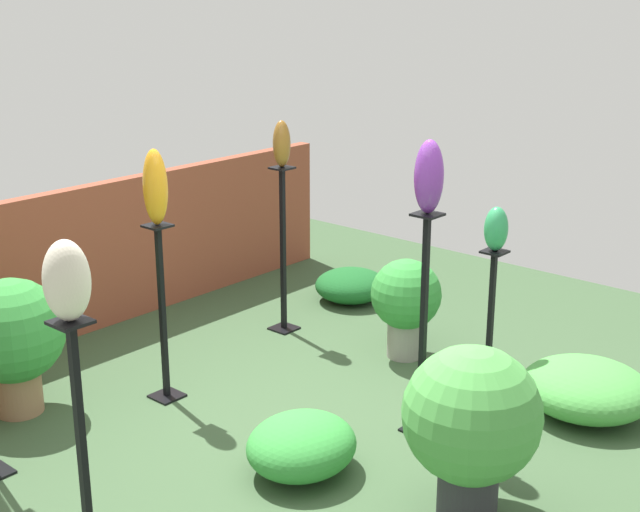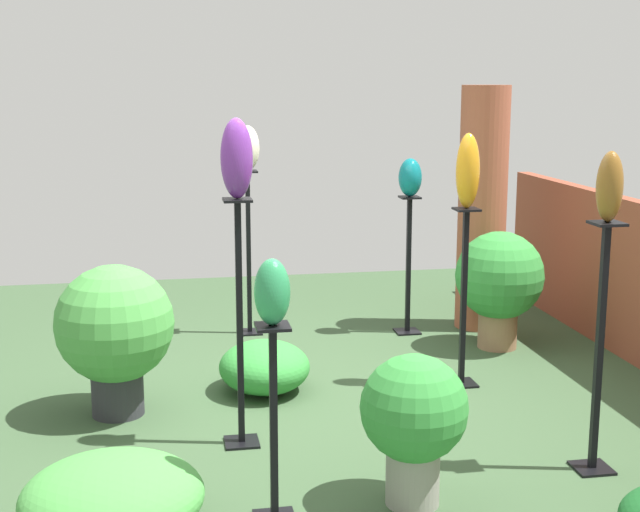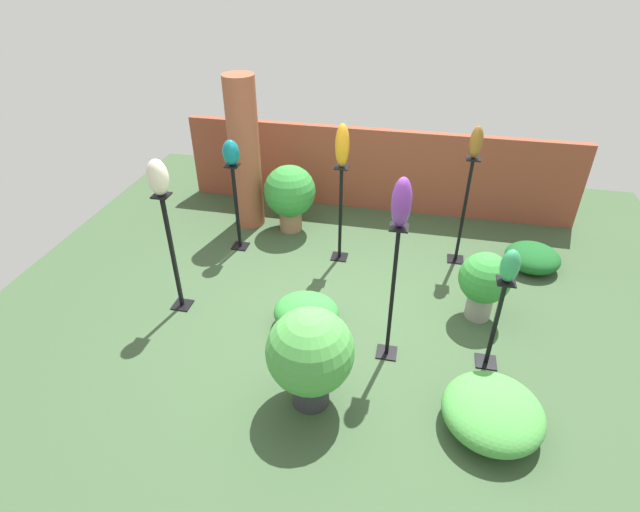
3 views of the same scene
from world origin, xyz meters
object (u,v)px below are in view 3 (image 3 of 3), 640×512
(pedestal_violet, at_px, (392,300))
(art_vase_bronze, at_px, (476,142))
(art_vase_amber, at_px, (342,145))
(potted_plant_front_right, at_px, (290,193))
(pedestal_ivory, at_px, (173,258))
(art_vase_violet, at_px, (402,202))
(pedestal_amber, at_px, (340,218))
(brick_pillar, at_px, (245,154))
(art_vase_teal, at_px, (231,153))
(potted_plant_front_left, at_px, (310,354))
(pedestal_jade, at_px, (494,328))
(pedestal_teal, at_px, (237,211))
(art_vase_ivory, at_px, (158,177))
(pedestal_bronze, at_px, (463,216))
(potted_plant_near_pillar, at_px, (484,281))
(art_vase_jade, at_px, (510,266))

(pedestal_violet, height_order, art_vase_bronze, art_vase_bronze)
(art_vase_amber, xyz_separation_m, potted_plant_front_right, (-0.79, 0.57, -0.94))
(pedestal_ivory, xyz_separation_m, art_vase_violet, (2.30, -0.28, 1.04))
(pedestal_amber, xyz_separation_m, art_vase_violet, (0.76, -1.60, 1.10))
(art_vase_bronze, distance_m, potted_plant_front_right, 2.48)
(pedestal_violet, bearing_deg, brick_pillar, 134.05)
(art_vase_teal, relative_size, potted_plant_front_left, 0.32)
(pedestal_jade, xyz_separation_m, pedestal_teal, (-3.04, 1.51, 0.08))
(pedestal_violet, xyz_separation_m, art_vase_ivory, (-2.30, 0.28, 0.88))
(pedestal_bronze, height_order, potted_plant_near_pillar, pedestal_bronze)
(pedestal_amber, xyz_separation_m, art_vase_jade, (1.72, -1.53, 0.57))
(pedestal_ivory, relative_size, art_vase_bronze, 3.73)
(pedestal_bronze, distance_m, art_vase_teal, 2.87)
(pedestal_violet, xyz_separation_m, pedestal_amber, (-0.76, 1.60, -0.10))
(art_vase_teal, bearing_deg, potted_plant_front_left, -57.34)
(potted_plant_front_left, bearing_deg, art_vase_violet, 50.55)
(pedestal_jade, relative_size, pedestal_teal, 0.85)
(art_vase_amber, bearing_deg, pedestal_jade, -41.76)
(art_vase_violet, bearing_deg, art_vase_bronze, 69.58)
(pedestal_ivory, bearing_deg, art_vase_amber, 40.74)
(pedestal_teal, relative_size, potted_plant_near_pillar, 1.49)
(art_vase_amber, relative_size, art_vase_teal, 1.61)
(pedestal_ivory, bearing_deg, potted_plant_near_pillar, 8.88)
(art_vase_bronze, relative_size, art_vase_amber, 0.73)
(art_vase_ivory, bearing_deg, art_vase_teal, 80.63)
(pedestal_ivory, height_order, pedestal_violet, pedestal_violet)
(pedestal_violet, xyz_separation_m, potted_plant_front_left, (-0.60, -0.73, -0.10))
(pedestal_jade, xyz_separation_m, art_vase_teal, (-3.04, 1.51, 0.87))
(art_vase_violet, xyz_separation_m, potted_plant_front_left, (-0.60, -0.73, -1.10))
(pedestal_teal, relative_size, art_vase_ivory, 3.16)
(pedestal_jade, bearing_deg, potted_plant_front_right, 140.03)
(pedestal_ivory, distance_m, art_vase_amber, 2.21)
(art_vase_teal, bearing_deg, pedestal_amber, 0.85)
(pedestal_ivory, relative_size, art_vase_violet, 3.07)
(art_vase_violet, height_order, potted_plant_near_pillar, art_vase_violet)
(pedestal_bronze, distance_m, art_vase_amber, 1.71)
(art_vase_jade, bearing_deg, potted_plant_front_left, -152.63)
(pedestal_ivory, relative_size, pedestal_jade, 1.40)
(pedestal_teal, bearing_deg, pedestal_jade, -26.42)
(pedestal_jade, relative_size, potted_plant_front_left, 1.01)
(potted_plant_near_pillar, relative_size, potted_plant_front_right, 0.83)
(pedestal_ivory, relative_size, pedestal_teal, 1.19)
(pedestal_bronze, relative_size, pedestal_amber, 1.10)
(pedestal_bronze, relative_size, potted_plant_near_pillar, 1.77)
(art_vase_ivory, distance_m, potted_plant_front_left, 2.21)
(pedestal_teal, xyz_separation_m, art_vase_violet, (2.09, -1.58, 1.14))
(art_vase_amber, bearing_deg, brick_pillar, 155.64)
(art_vase_ivory, bearing_deg, pedestal_amber, 40.74)
(pedestal_teal, bearing_deg, brick_pillar, 97.05)
(art_vase_teal, bearing_deg, pedestal_ivory, -99.37)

